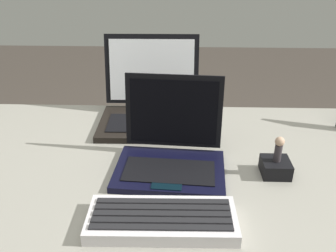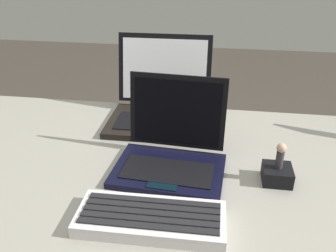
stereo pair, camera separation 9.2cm
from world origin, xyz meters
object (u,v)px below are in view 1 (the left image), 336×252
object	(u,v)px
laptop_front	(171,152)
figurine_stand	(275,167)
figurine	(279,148)
laptop_rear	(151,106)
external_keyboard	(164,219)

from	to	relation	value
laptop_front	figurine_stand	bearing A→B (deg)	-5.38
figurine_stand	figurine	xyz separation A→B (m)	(0.00, 0.00, 0.06)
laptop_front	laptop_rear	distance (m)	0.29
laptop_front	figurine	xyz separation A→B (m)	(0.28, -0.03, 0.03)
external_keyboard	laptop_front	bearing A→B (deg)	87.50
laptop_front	external_keyboard	world-z (taller)	laptop_front
laptop_rear	figurine	size ratio (longest dim) A/B	4.79
laptop_front	laptop_rear	world-z (taller)	laptop_rear
external_keyboard	figurine	size ratio (longest dim) A/B	4.61
external_keyboard	figurine	world-z (taller)	figurine
figurine_stand	laptop_rear	bearing A→B (deg)	139.20
figurine	external_keyboard	bearing A→B (deg)	-144.86
figurine_stand	external_keyboard	bearing A→B (deg)	-144.86
external_keyboard	figurine_stand	bearing A→B (deg)	35.14
laptop_front	laptop_rear	size ratio (longest dim) A/B	0.89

